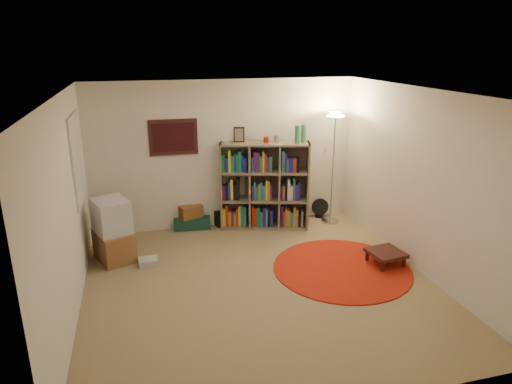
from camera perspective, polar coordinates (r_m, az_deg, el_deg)
The scene contains 11 objects.
room at distance 5.66m, azimuth -0.08°, elevation -0.24°, with size 4.54×4.54×2.54m.
bookshelf at distance 7.77m, azimuth 0.91°, elevation 0.67°, with size 1.55×0.81×1.78m.
floor_lamp at distance 7.86m, azimuth 9.82°, elevation 7.44°, with size 0.41×0.41×1.96m.
floor_fan at distance 8.42m, azimuth 8.00°, elevation -1.99°, with size 0.31×0.17×0.36m.
tv_stand at distance 6.96m, azimuth -17.45°, elevation -4.70°, with size 0.64×0.75×0.93m.
dvd_box at distance 6.83m, azimuth -13.31°, elevation -8.46°, with size 0.27×0.23×0.09m.
suitcase at distance 8.02m, azimuth -8.00°, elevation -3.64°, with size 0.65×0.45×0.20m.
wicker_basket at distance 7.90m, azimuth -8.21°, elevation -2.36°, with size 0.44×0.37×0.22m.
duffel_bag at distance 8.09m, azimuth -3.97°, elevation -3.08°, with size 0.43×0.39×0.26m.
red_rug at distance 6.66m, azimuth 10.67°, elevation -9.34°, with size 1.95×1.95×0.02m.
side_table at distance 6.85m, azimuth 15.93°, elevation -7.39°, with size 0.51×0.51×0.21m.
Camera 1 is at (-1.43, -5.15, 3.03)m, focal length 32.00 mm.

